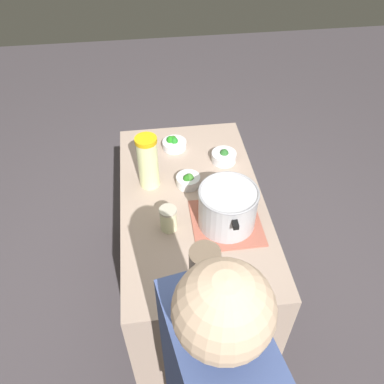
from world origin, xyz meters
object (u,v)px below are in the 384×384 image
mason_jar (168,219)px  broccoli_bowl_center (224,156)px  cooking_pot (228,207)px  lemonade_pitcher (148,162)px  broccoli_bowl_front (174,143)px  broccoli_bowl_back (188,180)px

mason_jar → broccoli_bowl_center: size_ratio=0.91×
cooking_pot → lemonade_pitcher: bearing=-133.3°
mason_jar → broccoli_bowl_front: size_ratio=0.90×
cooking_pot → broccoli_bowl_center: bearing=170.6°
broccoli_bowl_center → broccoli_bowl_back: bearing=-52.9°
broccoli_bowl_center → broccoli_bowl_back: same height
lemonade_pitcher → mason_jar: lemonade_pitcher is taller
broccoli_bowl_front → broccoli_bowl_center: bearing=59.1°
cooking_pot → broccoli_bowl_front: size_ratio=2.47×
broccoli_bowl_center → mason_jar: bearing=-37.7°
lemonade_pitcher → mason_jar: size_ratio=2.35×
broccoli_bowl_center → broccoli_bowl_front: bearing=-120.9°
lemonade_pitcher → broccoli_bowl_front: 0.35m
mason_jar → broccoli_bowl_center: 0.57m
broccoli_bowl_center → broccoli_bowl_back: size_ratio=1.10×
cooking_pot → broccoli_bowl_back: size_ratio=2.74×
lemonade_pitcher → broccoli_bowl_center: lemonade_pitcher is taller
broccoli_bowl_front → broccoli_bowl_center: broccoli_bowl_center is taller
cooking_pot → mason_jar: size_ratio=2.75×
mason_jar → broccoli_bowl_back: (-0.28, 0.13, -0.03)m
broccoli_bowl_front → cooking_pot: bearing=17.0°
cooking_pot → broccoli_bowl_back: 0.33m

